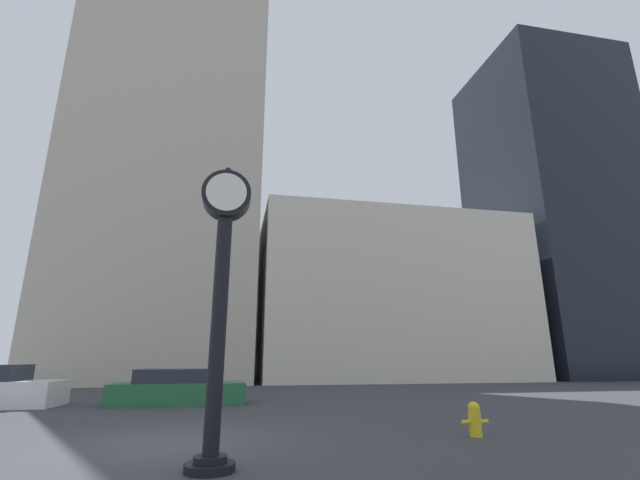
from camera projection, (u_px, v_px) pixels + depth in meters
name	position (u px, v px, depth m)	size (l,w,h in m)	color
ground_plane	(164.00, 444.00, 8.36)	(200.00, 200.00, 0.00)	#38383D
building_tall_tower	(177.00, 135.00, 35.45)	(13.56, 12.00, 38.97)	#BCB29E
building_storefront_row	(385.00, 300.00, 35.23)	(20.43, 12.00, 12.47)	beige
building_glass_modern	(552.00, 211.00, 40.90)	(11.81, 12.00, 30.46)	black
street_clock	(221.00, 283.00, 7.04)	(0.83, 0.75, 4.88)	black
car_green	(178.00, 389.00, 15.71)	(4.78, 1.93, 1.24)	#236038
fire_hydrant_near	(475.00, 419.00, 9.20)	(0.60, 0.26, 0.71)	yellow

